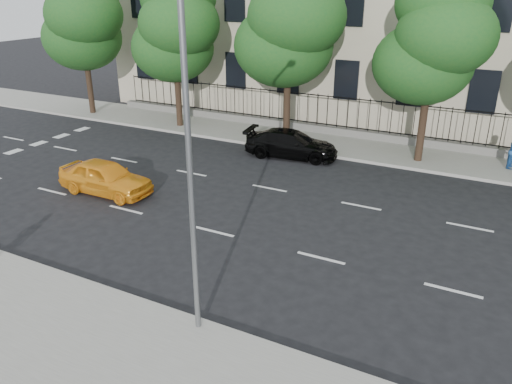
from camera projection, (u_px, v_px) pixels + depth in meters
ground at (172, 264)px, 15.56m from camera, size 120.00×120.00×0.00m
near_sidewalk at (75, 337)px, 12.25m from camera, size 60.00×4.00×0.15m
far_sidewalk at (326, 143)px, 27.00m from camera, size 60.00×4.00×0.15m
lane_markings at (244, 208)px, 19.45m from camera, size 49.60×4.62×0.01m
crosswalk at (0, 156)px, 25.22m from camera, size 0.50×12.10×0.01m
iron_fence at (337, 125)px, 28.17m from camera, size 30.00×0.50×2.20m
street_light at (202, 128)px, 11.05m from camera, size 0.25×3.32×8.05m
tree_a at (83, 17)px, 30.84m from camera, size 5.71×5.31×9.39m
tree_b at (176, 26)px, 28.00m from camera, size 5.53×5.12×8.97m
tree_c at (291, 19)px, 24.83m from camera, size 5.89×5.50×9.80m
tree_d at (435, 38)px, 22.11m from camera, size 5.34×4.94×8.84m
yellow_taxi at (105, 177)px, 20.57m from camera, size 4.11×1.68×1.39m
black_sedan at (291, 144)px, 24.88m from camera, size 4.85×2.47×1.35m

